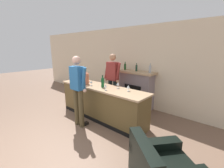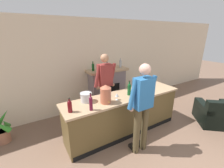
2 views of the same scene
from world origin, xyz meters
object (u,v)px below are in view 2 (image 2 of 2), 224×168
at_px(wine_glass_front_left, 143,90).
at_px(wine_glass_back_row, 148,83).
at_px(person_bartender, 105,85).
at_px(wine_bottle_merlot_tall, 91,103).
at_px(armchair_black, 217,115).
at_px(wine_glass_front_right, 136,85).
at_px(wine_bottle_cabernet_heavy, 129,89).
at_px(potted_plant_corner, 2,129).
at_px(ice_bucket_steel, 86,97).
at_px(fireplace_stone, 107,88).
at_px(wine_bottle_burgundy_dark, 70,106).
at_px(copper_dispenser, 106,94).
at_px(person_customer, 142,106).
at_px(wine_glass_by_dispenser, 117,95).

distance_m(wine_glass_front_left, wine_glass_back_row, 0.58).
xyz_separation_m(person_bartender, wine_bottle_merlot_tall, (-0.80, -0.92, 0.08)).
distance_m(armchair_black, wine_glass_front_right, 2.33).
bearing_deg(wine_bottle_cabernet_heavy, wine_glass_front_left, -30.79).
relative_size(potted_plant_corner, ice_bucket_steel, 3.01).
relative_size(fireplace_stone, potted_plant_corner, 2.11).
relative_size(ice_bucket_steel, wine_bottle_merlot_tall, 0.71).
bearing_deg(wine_bottle_merlot_tall, wine_glass_back_row, 11.51).
height_order(person_bartender, wine_glass_front_right, person_bartender).
bearing_deg(wine_bottle_burgundy_dark, copper_dispenser, 0.23).
xyz_separation_m(armchair_black, wine_bottle_cabernet_heavy, (-2.18, 1.02, 0.85)).
xyz_separation_m(person_customer, ice_bucket_steel, (-0.78, 0.86, 0.03)).
bearing_deg(ice_bucket_steel, wine_glass_by_dispenser, -24.10).
height_order(fireplace_stone, person_customer, person_customer).
distance_m(person_customer, wine_bottle_burgundy_dark, 1.34).
distance_m(person_bartender, copper_dispenser, 0.89).
bearing_deg(wine_glass_front_right, wine_bottle_cabernet_heavy, -151.17).
bearing_deg(wine_bottle_cabernet_heavy, wine_glass_front_right, 28.83).
bearing_deg(wine_bottle_burgundy_dark, potted_plant_corner, 136.62).
height_order(potted_plant_corner, person_customer, person_customer).
xyz_separation_m(armchair_black, ice_bucket_steel, (-3.17, 1.20, 0.80)).
bearing_deg(wine_glass_back_row, wine_glass_by_dispenser, -168.40).
height_order(armchair_black, wine_bottle_burgundy_dark, wine_bottle_burgundy_dark).
relative_size(copper_dispenser, wine_glass_back_row, 2.45).
height_order(person_customer, ice_bucket_steel, person_customer).
bearing_deg(fireplace_stone, wine_glass_front_right, -81.78).
bearing_deg(potted_plant_corner, wine_glass_front_left, -23.09).
bearing_deg(wine_bottle_cabernet_heavy, fireplace_stone, 81.74).
relative_size(wine_bottle_burgundy_dark, wine_bottle_cabernet_heavy, 0.81).
height_order(armchair_black, wine_bottle_cabernet_heavy, wine_bottle_cabernet_heavy).
relative_size(person_bartender, wine_glass_back_row, 11.51).
height_order(person_customer, person_bartender, person_bartender).
height_order(potted_plant_corner, person_bartender, person_bartender).
bearing_deg(wine_bottle_burgundy_dark, person_customer, -26.35).
height_order(wine_glass_back_row, wine_glass_by_dispenser, wine_glass_back_row).
bearing_deg(wine_bottle_burgundy_dark, ice_bucket_steel, 32.49).
relative_size(potted_plant_corner, wine_bottle_merlot_tall, 2.14).
relative_size(copper_dispenser, wine_glass_by_dispenser, 2.49).
relative_size(wine_glass_back_row, wine_glass_by_dispenser, 1.02).
distance_m(armchair_black, potted_plant_corner, 5.26).
relative_size(person_bartender, wine_glass_by_dispenser, 11.70).
distance_m(potted_plant_corner, wine_glass_by_dispenser, 2.64).
height_order(person_customer, wine_glass_front_right, person_customer).
xyz_separation_m(person_bartender, wine_bottle_cabernet_heavy, (0.25, -0.70, 0.08)).
bearing_deg(wine_glass_by_dispenser, ice_bucket_steel, 155.90).
bearing_deg(wine_glass_front_right, person_customer, -123.45).
bearing_deg(armchair_black, wine_glass_back_row, 140.59).
distance_m(wine_bottle_burgundy_dark, wine_bottle_cabernet_heavy, 1.41).
xyz_separation_m(ice_bucket_steel, wine_glass_front_left, (1.26, -0.35, 0.01)).
bearing_deg(wine_glass_front_left, person_customer, -132.69).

